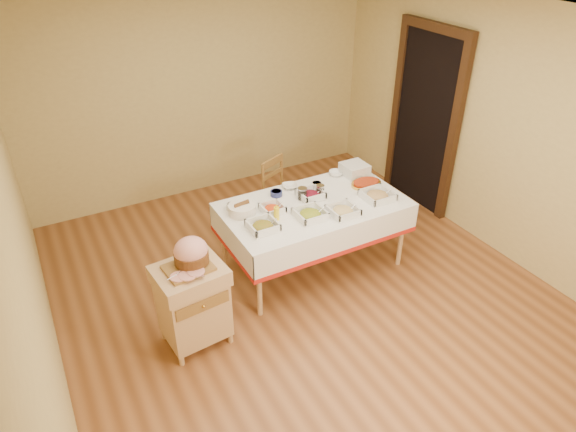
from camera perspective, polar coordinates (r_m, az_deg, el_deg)
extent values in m
plane|color=brown|center=(5.19, 1.53, -8.18)|extent=(5.00, 5.00, 0.00)
plane|color=white|center=(4.05, 2.08, 21.32)|extent=(5.00, 5.00, 0.00)
plane|color=tan|center=(6.59, -9.53, 13.33)|extent=(4.50, 0.00, 4.50)
plane|color=tan|center=(3.02, 27.28, -15.08)|extent=(4.50, 0.00, 4.50)
plane|color=tan|center=(3.99, -27.45, -2.86)|extent=(0.00, 5.00, 5.00)
plane|color=tan|center=(5.85, 21.45, 9.19)|extent=(0.00, 5.00, 5.00)
cube|color=black|center=(6.48, 14.95, 10.01)|extent=(0.06, 0.90, 2.10)
cube|color=#382011|center=(6.14, 17.90, 8.34)|extent=(0.08, 0.10, 2.10)
cube|color=#382011|center=(6.81, 12.00, 11.45)|extent=(0.08, 0.10, 2.10)
cube|color=#382011|center=(6.16, 16.27, 19.50)|extent=(0.08, 1.10, 0.10)
cube|color=tan|center=(5.11, 2.88, 1.08)|extent=(1.80, 1.00, 0.04)
cylinder|color=tan|center=(4.70, -3.22, -7.62)|extent=(0.05, 0.05, 0.71)
cylinder|color=tan|center=(5.32, -7.18, -2.54)|extent=(0.05, 0.05, 0.71)
cylinder|color=tan|center=(5.45, 12.48, -2.21)|extent=(0.05, 0.05, 0.71)
cylinder|color=tan|center=(6.00, 7.42, 1.69)|extent=(0.05, 0.05, 0.71)
cube|color=white|center=(5.10, 2.88, 1.32)|extent=(1.82, 1.02, 0.01)
cube|color=tan|center=(4.50, -10.45, -10.02)|extent=(0.56, 0.47, 0.56)
cube|color=tan|center=(4.28, -10.89, -6.54)|extent=(0.60, 0.52, 0.14)
cube|color=olive|center=(4.22, -9.68, -9.90)|extent=(0.46, 0.05, 0.11)
sphere|color=gold|center=(4.22, -9.63, -9.98)|extent=(0.03, 0.03, 0.03)
cylinder|color=tan|center=(4.56, -12.06, -15.31)|extent=(0.05, 0.05, 0.09)
cylinder|color=tan|center=(4.82, -13.48, -12.38)|extent=(0.05, 0.05, 0.09)
cylinder|color=tan|center=(4.65, -6.51, -13.53)|extent=(0.05, 0.05, 0.09)
cylinder|color=tan|center=(4.90, -8.24, -10.77)|extent=(0.05, 0.05, 0.09)
cube|color=olive|center=(5.86, -0.40, 2.10)|extent=(0.51, 0.50, 0.03)
cylinder|color=olive|center=(5.77, -0.06, -1.00)|extent=(0.03, 0.03, 0.42)
cylinder|color=olive|center=(5.95, -2.66, 0.05)|extent=(0.03, 0.03, 0.42)
cylinder|color=olive|center=(6.00, 1.87, 0.39)|extent=(0.03, 0.03, 0.42)
cylinder|color=olive|center=(6.17, -0.69, 1.36)|extent=(0.03, 0.03, 0.42)
cylinder|color=olive|center=(5.73, -2.77, 3.76)|extent=(0.03, 0.03, 0.45)
cylinder|color=olive|center=(5.97, -0.72, 4.98)|extent=(0.03, 0.03, 0.45)
cube|color=olive|center=(5.77, -1.75, 6.03)|extent=(0.34, 0.17, 0.08)
cube|color=olive|center=(4.23, -11.00, -5.67)|extent=(0.37, 0.30, 0.02)
ellipsoid|color=pink|center=(4.20, -10.76, -3.80)|extent=(0.28, 0.25, 0.24)
cylinder|color=#5A3314|center=(4.23, -10.67, -4.51)|extent=(0.28, 0.28, 0.09)
cube|color=silver|center=(4.10, -10.96, -6.77)|extent=(0.23, 0.10, 0.00)
cylinder|color=silver|center=(4.17, -11.78, -6.06)|extent=(0.27, 0.08, 0.01)
cube|color=silver|center=(4.70, -2.80, -1.38)|extent=(0.26, 0.26, 0.02)
ellipsoid|color=red|center=(4.68, -2.81, -1.12)|extent=(0.20, 0.20, 0.07)
cylinder|color=silver|center=(4.68, -2.05, -1.05)|extent=(0.16, 0.01, 0.11)
cube|color=silver|center=(4.87, 2.49, -0.06)|extent=(0.27, 0.27, 0.02)
ellipsoid|color=gold|center=(4.86, 2.49, 0.20)|extent=(0.21, 0.21, 0.07)
cylinder|color=silver|center=(4.86, 3.27, 0.26)|extent=(0.15, 0.01, 0.11)
cube|color=silver|center=(4.95, 6.11, 0.32)|extent=(0.26, 0.26, 0.02)
ellipsoid|color=#D4B871|center=(4.94, 6.13, 0.57)|extent=(0.20, 0.20, 0.07)
cylinder|color=silver|center=(4.94, 6.85, 0.63)|extent=(0.15, 0.01, 0.11)
cube|color=silver|center=(5.25, 9.89, 2.00)|extent=(0.29, 0.29, 0.02)
ellipsoid|color=tan|center=(5.24, 9.91, 2.26)|extent=(0.22, 0.22, 0.08)
cylinder|color=silver|center=(5.26, 10.66, 2.29)|extent=(0.15, 0.01, 0.11)
cube|color=silver|center=(4.96, -1.74, 0.61)|extent=(0.21, 0.21, 0.01)
ellipsoid|color=#E54111|center=(4.95, -1.74, 0.82)|extent=(0.16, 0.16, 0.06)
cylinder|color=silver|center=(4.95, -1.16, 0.89)|extent=(0.14, 0.01, 0.10)
cube|color=silver|center=(5.20, 2.53, 2.16)|extent=(0.24, 0.24, 0.02)
ellipsoid|color=maroon|center=(5.19, 2.53, 2.39)|extent=(0.18, 0.18, 0.06)
cylinder|color=silver|center=(5.19, 3.17, 2.47)|extent=(0.16, 0.01, 0.11)
cylinder|color=silver|center=(5.02, -6.17, 1.07)|extent=(0.13, 0.13, 0.06)
cylinder|color=black|center=(5.01, -6.18, 1.25)|extent=(0.10, 0.10, 0.02)
cylinder|color=navy|center=(5.22, -1.31, 2.54)|extent=(0.12, 0.12, 0.05)
cylinder|color=maroon|center=(5.21, -1.31, 2.70)|extent=(0.10, 0.10, 0.02)
cylinder|color=silver|center=(5.38, 3.20, 3.46)|extent=(0.12, 0.12, 0.06)
cylinder|color=#E54111|center=(5.37, 3.21, 3.63)|extent=(0.09, 0.09, 0.02)
imported|color=silver|center=(5.37, 0.21, 3.33)|extent=(0.19, 0.19, 0.04)
imported|color=silver|center=(5.64, 5.34, 4.75)|extent=(0.19, 0.19, 0.05)
cylinder|color=silver|center=(5.15, 1.60, 2.45)|extent=(0.09, 0.09, 0.11)
cylinder|color=silver|center=(5.12, 1.61, 3.06)|extent=(0.10, 0.10, 0.01)
cylinder|color=black|center=(5.15, 1.60, 2.31)|extent=(0.08, 0.08, 0.08)
cylinder|color=silver|center=(5.23, 3.60, 2.83)|extent=(0.08, 0.08, 0.10)
cylinder|color=silver|center=(5.20, 3.62, 3.36)|extent=(0.09, 0.09, 0.01)
cylinder|color=black|center=(5.24, 3.59, 2.70)|extent=(0.07, 0.07, 0.07)
cylinder|color=yellow|center=(4.80, -1.28, 0.28)|extent=(0.05, 0.05, 0.13)
cone|color=yellow|center=(4.76, -1.29, 1.14)|extent=(0.03, 0.03, 0.03)
cylinder|color=white|center=(4.92, -5.13, 0.74)|extent=(0.27, 0.27, 0.10)
cube|color=silver|center=(5.69, 7.36, 4.66)|extent=(0.26, 0.26, 0.01)
cube|color=silver|center=(5.68, 7.37, 4.80)|extent=(0.26, 0.26, 0.01)
cube|color=silver|center=(5.68, 7.38, 4.95)|extent=(0.26, 0.26, 0.01)
cube|color=silver|center=(5.67, 7.40, 5.09)|extent=(0.26, 0.26, 0.01)
cube|color=silver|center=(5.66, 7.41, 5.24)|extent=(0.26, 0.26, 0.01)
cube|color=silver|center=(5.65, 7.42, 5.39)|extent=(0.26, 0.26, 0.01)
cube|color=silver|center=(5.65, 7.43, 5.53)|extent=(0.26, 0.26, 0.01)
cube|color=silver|center=(5.64, 7.44, 5.68)|extent=(0.26, 0.26, 0.01)
ellipsoid|color=gold|center=(5.48, 8.66, 3.56)|extent=(0.34, 0.24, 0.03)
ellipsoid|color=#AC3312|center=(5.48, 8.67, 3.67)|extent=(0.29, 0.20, 0.04)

